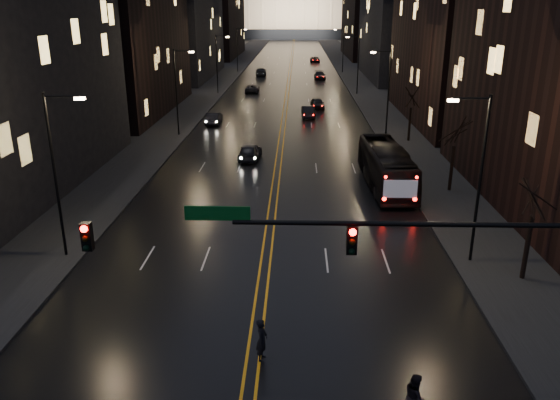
# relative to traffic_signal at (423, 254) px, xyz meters

# --- Properties ---
(ground) EXTENTS (900.00, 900.00, 0.00)m
(ground) POSITION_rel_traffic_signal_xyz_m (-5.91, 0.00, -5.10)
(ground) COLOR black
(ground) RESTS_ON ground
(road) EXTENTS (20.00, 320.00, 0.02)m
(road) POSITION_rel_traffic_signal_xyz_m (-5.91, 130.00, -5.09)
(road) COLOR black
(road) RESTS_ON ground
(sidewalk_left) EXTENTS (8.00, 320.00, 0.16)m
(sidewalk_left) POSITION_rel_traffic_signal_xyz_m (-19.91, 130.00, -5.02)
(sidewalk_left) COLOR black
(sidewalk_left) RESTS_ON ground
(sidewalk_right) EXTENTS (8.00, 320.00, 0.16)m
(sidewalk_right) POSITION_rel_traffic_signal_xyz_m (8.09, 130.00, -5.02)
(sidewalk_right) COLOR black
(sidewalk_right) RESTS_ON ground
(center_line) EXTENTS (0.62, 320.00, 0.01)m
(center_line) POSITION_rel_traffic_signal_xyz_m (-5.91, 130.00, -5.08)
(center_line) COLOR orange
(center_line) RESTS_ON road
(building_left_far) EXTENTS (12.00, 34.00, 20.00)m
(building_left_far) POSITION_rel_traffic_signal_xyz_m (-26.91, 92.00, 4.90)
(building_left_far) COLOR black
(building_left_far) RESTS_ON ground
(building_left_dist) EXTENTS (12.00, 40.00, 24.00)m
(building_left_dist) POSITION_rel_traffic_signal_xyz_m (-26.91, 140.00, 6.90)
(building_left_dist) COLOR black
(building_left_dist) RESTS_ON ground
(building_right_mid) EXTENTS (12.00, 34.00, 26.00)m
(building_right_mid) POSITION_rel_traffic_signal_xyz_m (15.09, 92.00, 7.90)
(building_right_mid) COLOR black
(building_right_mid) RESTS_ON ground
(building_right_dist) EXTENTS (12.00, 40.00, 22.00)m
(building_right_dist) POSITION_rel_traffic_signal_xyz_m (15.09, 140.00, 5.90)
(building_right_dist) COLOR black
(building_right_dist) RESTS_ON ground
(traffic_signal) EXTENTS (17.29, 0.45, 7.00)m
(traffic_signal) POSITION_rel_traffic_signal_xyz_m (0.00, 0.00, 0.00)
(traffic_signal) COLOR black
(traffic_signal) RESTS_ON ground
(streetlamp_right_near) EXTENTS (2.13, 0.25, 9.00)m
(streetlamp_right_near) POSITION_rel_traffic_signal_xyz_m (4.91, 10.00, -0.02)
(streetlamp_right_near) COLOR black
(streetlamp_right_near) RESTS_ON ground
(streetlamp_left_near) EXTENTS (2.13, 0.25, 9.00)m
(streetlamp_left_near) POSITION_rel_traffic_signal_xyz_m (-16.72, 10.00, -0.02)
(streetlamp_left_near) COLOR black
(streetlamp_left_near) RESTS_ON ground
(streetlamp_right_mid) EXTENTS (2.13, 0.25, 9.00)m
(streetlamp_right_mid) POSITION_rel_traffic_signal_xyz_m (4.91, 40.00, -0.02)
(streetlamp_right_mid) COLOR black
(streetlamp_right_mid) RESTS_ON ground
(streetlamp_left_mid) EXTENTS (2.13, 0.25, 9.00)m
(streetlamp_left_mid) POSITION_rel_traffic_signal_xyz_m (-16.72, 40.00, -0.02)
(streetlamp_left_mid) COLOR black
(streetlamp_left_mid) RESTS_ON ground
(streetlamp_right_far) EXTENTS (2.13, 0.25, 9.00)m
(streetlamp_right_far) POSITION_rel_traffic_signal_xyz_m (4.91, 70.00, -0.02)
(streetlamp_right_far) COLOR black
(streetlamp_right_far) RESTS_ON ground
(streetlamp_left_far) EXTENTS (2.13, 0.25, 9.00)m
(streetlamp_left_far) POSITION_rel_traffic_signal_xyz_m (-16.72, 70.00, -0.02)
(streetlamp_left_far) COLOR black
(streetlamp_left_far) RESTS_ON ground
(streetlamp_right_dist) EXTENTS (2.13, 0.25, 9.00)m
(streetlamp_right_dist) POSITION_rel_traffic_signal_xyz_m (4.91, 100.00, -0.02)
(streetlamp_right_dist) COLOR black
(streetlamp_right_dist) RESTS_ON ground
(streetlamp_left_dist) EXTENTS (2.13, 0.25, 9.00)m
(streetlamp_left_dist) POSITION_rel_traffic_signal_xyz_m (-16.72, 100.00, -0.02)
(streetlamp_left_dist) COLOR black
(streetlamp_left_dist) RESTS_ON ground
(tree_right_near) EXTENTS (2.40, 2.40, 6.65)m
(tree_right_near) POSITION_rel_traffic_signal_xyz_m (7.09, 8.00, -0.58)
(tree_right_near) COLOR black
(tree_right_near) RESTS_ON ground
(tree_right_mid) EXTENTS (2.40, 2.40, 6.65)m
(tree_right_mid) POSITION_rel_traffic_signal_xyz_m (7.09, 22.00, -0.58)
(tree_right_mid) COLOR black
(tree_right_mid) RESTS_ON ground
(tree_right_far) EXTENTS (2.40, 2.40, 6.65)m
(tree_right_far) POSITION_rel_traffic_signal_xyz_m (7.09, 38.00, -0.58)
(tree_right_far) COLOR black
(tree_right_far) RESTS_ON ground
(bus) EXTENTS (3.03, 11.43, 3.16)m
(bus) POSITION_rel_traffic_signal_xyz_m (2.50, 23.10, -3.52)
(bus) COLOR black
(bus) RESTS_ON ground
(oncoming_car_a) EXTENTS (2.12, 4.55, 1.51)m
(oncoming_car_a) POSITION_rel_traffic_signal_xyz_m (-8.51, 30.68, -4.35)
(oncoming_car_a) COLOR black
(oncoming_car_a) RESTS_ON ground
(oncoming_car_b) EXTENTS (1.55, 4.34, 1.42)m
(oncoming_car_b) POSITION_rel_traffic_signal_xyz_m (-14.05, 46.34, -4.39)
(oncoming_car_b) COLOR black
(oncoming_car_b) RESTS_ON ground
(oncoming_car_c) EXTENTS (2.24, 4.70, 1.29)m
(oncoming_car_c) POSITION_rel_traffic_signal_xyz_m (-11.55, 71.72, -4.46)
(oncoming_car_c) COLOR black
(oncoming_car_c) RESTS_ON ground
(oncoming_car_d) EXTENTS (2.49, 5.42, 1.53)m
(oncoming_car_d) POSITION_rel_traffic_signal_xyz_m (-11.64, 94.90, -4.34)
(oncoming_car_d) COLOR black
(oncoming_car_d) RESTS_ON ground
(receding_car_a) EXTENTS (1.73, 4.31, 1.40)m
(receding_car_a) POSITION_rel_traffic_signal_xyz_m (-2.90, 50.61, -4.41)
(receding_car_a) COLOR black
(receding_car_a) RESTS_ON ground
(receding_car_b) EXTENTS (1.96, 4.32, 1.44)m
(receding_car_b) POSITION_rel_traffic_signal_xyz_m (-1.57, 57.03, -4.38)
(receding_car_b) COLOR black
(receding_car_b) RESTS_ON ground
(receding_car_c) EXTENTS (2.17, 5.13, 1.48)m
(receding_car_c) POSITION_rel_traffic_signal_xyz_m (-0.04, 88.86, -4.36)
(receding_car_c) COLOR black
(receding_car_c) RESTS_ON ground
(receding_car_d) EXTENTS (2.32, 4.95, 1.37)m
(receding_car_d) POSITION_rel_traffic_signal_xyz_m (0.01, 123.27, -4.42)
(receding_car_d) COLOR black
(receding_car_d) RESTS_ON ground
(pedestrian_a) EXTENTS (0.54, 0.72, 1.78)m
(pedestrian_a) POSITION_rel_traffic_signal_xyz_m (-5.56, 1.08, -4.21)
(pedestrian_a) COLOR black
(pedestrian_a) RESTS_ON ground
(pedestrian_b) EXTENTS (0.49, 0.84, 1.68)m
(pedestrian_b) POSITION_rel_traffic_signal_xyz_m (-0.29, -1.91, -4.26)
(pedestrian_b) COLOR black
(pedestrian_b) RESTS_ON ground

